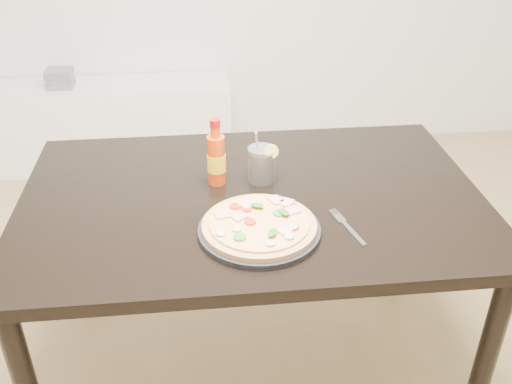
{
  "coord_description": "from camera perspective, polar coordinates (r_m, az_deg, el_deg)",
  "views": [
    {
      "loc": [
        -0.28,
        -1.13,
        1.65
      ],
      "look_at": [
        -0.13,
        0.23,
        0.83
      ],
      "focal_mm": 40.0,
      "sensor_mm": 36.0,
      "label": 1
    }
  ],
  "objects": [
    {
      "name": "plate",
      "position": [
        1.56,
        0.33,
        -3.84
      ],
      "size": [
        0.34,
        0.34,
        0.02
      ],
      "primitive_type": "cylinder",
      "color": "black",
      "rests_on": "dining_table"
    },
    {
      "name": "hot_sauce_bottle",
      "position": [
        1.76,
        -3.98,
        3.35
      ],
      "size": [
        0.07,
        0.07,
        0.22
      ],
      "rotation": [
        0.0,
        0.0,
        -0.29
      ],
      "color": "#D53F0C",
      "rests_on": "dining_table"
    },
    {
      "name": "cd_stack",
      "position": [
        3.45,
        -19.02,
        10.71
      ],
      "size": [
        0.14,
        0.12,
        0.1
      ],
      "color": "slate",
      "rests_on": "media_console"
    },
    {
      "name": "media_console",
      "position": [
        3.53,
        -14.16,
        6.59
      ],
      "size": [
        1.4,
        0.34,
        0.5
      ],
      "primitive_type": "cube",
      "color": "white",
      "rests_on": "ground"
    },
    {
      "name": "pizza",
      "position": [
        1.55,
        0.39,
        -3.24
      ],
      "size": [
        0.31,
        0.31,
        0.03
      ],
      "color": "tan",
      "rests_on": "plate"
    },
    {
      "name": "fork",
      "position": [
        1.61,
        9.02,
        -3.33
      ],
      "size": [
        0.07,
        0.19,
        0.0
      ],
      "rotation": [
        0.0,
        0.0,
        0.26
      ],
      "color": "silver",
      "rests_on": "dining_table"
    },
    {
      "name": "cola_cup",
      "position": [
        1.78,
        0.56,
        2.71
      ],
      "size": [
        0.09,
        0.09,
        0.18
      ],
      "rotation": [
        0.0,
        0.0,
        0.38
      ],
      "color": "black",
      "rests_on": "dining_table"
    },
    {
      "name": "dining_table",
      "position": [
        1.78,
        -0.41,
        -2.54
      ],
      "size": [
        1.4,
        0.9,
        0.75
      ],
      "color": "black",
      "rests_on": "ground"
    }
  ]
}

